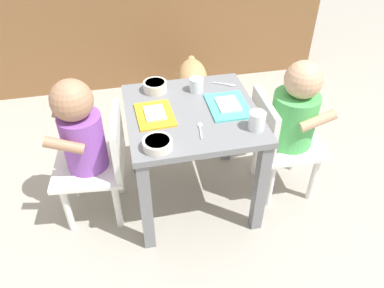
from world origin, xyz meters
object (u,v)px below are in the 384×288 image
(seated_child_left, at_px, (85,137))
(water_cup_left, at_px, (257,122))
(food_tray_left, at_px, (155,114))
(dining_table, at_px, (192,130))
(seated_child_right, at_px, (292,116))
(dog, at_px, (192,82))
(cereal_bowl_right_side, at_px, (155,86))
(food_tray_right, at_px, (228,105))
(water_cup_right, at_px, (196,86))
(spoon_by_left_tray, at_px, (226,84))
(veggie_bowl_near, at_px, (158,144))
(spoon_by_right_tray, at_px, (201,129))

(seated_child_left, height_order, water_cup_left, seated_child_left)
(food_tray_left, bearing_deg, dining_table, 0.00)
(seated_child_right, height_order, dog, seated_child_right)
(seated_child_right, height_order, cereal_bowl_right_side, seated_child_right)
(food_tray_left, xyz_separation_m, food_tray_right, (0.29, -0.00, -0.00))
(dining_table, xyz_separation_m, seated_child_left, (-0.42, 0.00, 0.03))
(seated_child_left, xyz_separation_m, seated_child_right, (0.83, -0.03, -0.01))
(dining_table, relative_size, food_tray_right, 2.60)
(water_cup_left, distance_m, cereal_bowl_right_side, 0.47)
(food_tray_left, bearing_deg, water_cup_right, 36.39)
(dog, bearing_deg, seated_child_right, -69.00)
(food_tray_left, relative_size, water_cup_left, 2.73)
(food_tray_right, bearing_deg, spoon_by_left_tray, 75.80)
(food_tray_left, distance_m, food_tray_right, 0.29)
(dog, height_order, cereal_bowl_right_side, cereal_bowl_right_side)
(food_tray_right, bearing_deg, dog, 89.68)
(water_cup_right, bearing_deg, dog, 79.42)
(seated_child_right, relative_size, veggie_bowl_near, 6.25)
(seated_child_right, relative_size, spoon_by_right_tray, 6.45)
(seated_child_left, xyz_separation_m, water_cup_left, (0.62, -0.16, 0.09))
(water_cup_left, bearing_deg, seated_child_right, 32.53)
(dog, distance_m, spoon_by_right_tray, 0.85)
(dog, height_order, water_cup_left, water_cup_left)
(food_tray_left, xyz_separation_m, veggie_bowl_near, (-0.02, -0.20, 0.01))
(seated_child_right, height_order, food_tray_right, seated_child_right)
(seated_child_left, xyz_separation_m, food_tray_left, (0.27, -0.00, 0.07))
(dining_table, xyz_separation_m, veggie_bowl_near, (-0.16, -0.20, 0.11))
(water_cup_left, distance_m, water_cup_right, 0.34)
(seated_child_right, bearing_deg, dining_table, 176.58)
(seated_child_right, height_order, veggie_bowl_near, seated_child_right)
(seated_child_left, distance_m, water_cup_right, 0.49)
(seated_child_right, distance_m, spoon_by_left_tray, 0.31)
(seated_child_right, height_order, water_cup_left, seated_child_right)
(dining_table, relative_size, spoon_by_left_tray, 5.51)
(veggie_bowl_near, bearing_deg, food_tray_left, 85.02)
(spoon_by_right_tray, bearing_deg, cereal_bowl_right_side, 112.01)
(food_tray_left, bearing_deg, seated_child_left, 179.12)
(seated_child_left, bearing_deg, cereal_bowl_right_side, 30.49)
(food_tray_right, height_order, water_cup_right, water_cup_right)
(cereal_bowl_right_side, relative_size, veggie_bowl_near, 0.96)
(cereal_bowl_right_side, bearing_deg, water_cup_right, -12.23)
(cereal_bowl_right_side, height_order, veggie_bowl_near, cereal_bowl_right_side)
(food_tray_left, xyz_separation_m, spoon_by_right_tray, (0.15, -0.12, -0.00))
(dining_table, distance_m, food_tray_left, 0.18)
(food_tray_right, xyz_separation_m, cereal_bowl_right_side, (-0.26, 0.18, 0.02))
(water_cup_right, distance_m, cereal_bowl_right_side, 0.17)
(dining_table, height_order, spoon_by_right_tray, spoon_by_right_tray)
(water_cup_right, distance_m, spoon_by_right_tray, 0.27)
(spoon_by_left_tray, bearing_deg, veggie_bowl_near, -134.11)
(food_tray_right, distance_m, cereal_bowl_right_side, 0.32)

